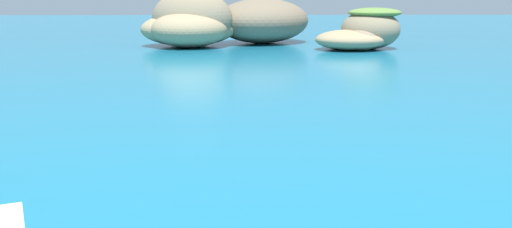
# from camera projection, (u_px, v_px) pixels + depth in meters

# --- Properties ---
(islet_large) EXTENTS (27.79, 24.43, 7.68)m
(islet_large) POSITION_uv_depth(u_px,v_px,m) (220.00, 23.00, 80.77)
(islet_large) COLOR #9E8966
(islet_large) RESTS_ON ground
(islet_small) EXTENTS (11.88, 11.89, 5.39)m
(islet_small) POSITION_uv_depth(u_px,v_px,m) (361.00, 33.00, 74.78)
(islet_small) COLOR #84755B
(islet_small) RESTS_ON ground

